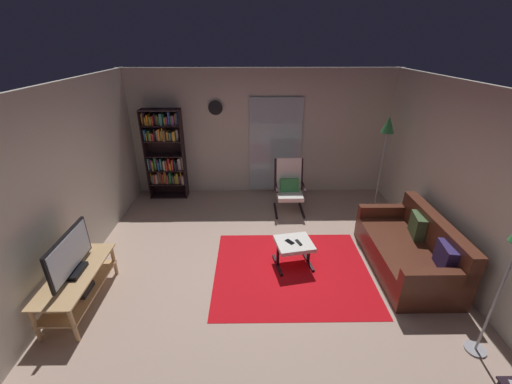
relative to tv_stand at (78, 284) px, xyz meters
name	(u,v)px	position (x,y,z in m)	size (l,w,h in m)	color
ground_plane	(264,274)	(2.36, 0.55, -0.33)	(7.02, 7.02, 0.00)	tan
wall_back	(260,133)	(2.36, 3.45, 0.97)	(5.60, 0.06, 2.60)	beige
wall_left	(54,194)	(-0.34, 0.55, 0.97)	(0.06, 6.00, 2.60)	beige
wall_right	(474,192)	(5.06, 0.55, 0.97)	(0.06, 6.00, 2.60)	beige
glass_door_panel	(275,146)	(2.68, 3.39, 0.72)	(1.10, 0.01, 2.00)	silver
area_rug	(292,271)	(2.76, 0.61, -0.32)	(2.25, 1.92, 0.01)	red
tv_stand	(78,284)	(0.00, 0.00, 0.00)	(0.51, 1.26, 0.49)	tan
television	(70,256)	(0.00, 0.01, 0.42)	(0.20, 0.90, 0.54)	black
bookshelf_near_tv	(165,152)	(0.40, 3.18, 0.66)	(0.78, 0.30, 1.87)	black
leather_sofa	(410,251)	(4.49, 0.67, -0.03)	(0.92, 1.81, 0.83)	#572A1C
lounge_armchair	(289,184)	(2.91, 2.54, 0.21)	(0.57, 0.66, 1.02)	black
ottoman	(294,246)	(2.80, 0.77, 0.01)	(0.60, 0.57, 0.40)	white
tv_remote	(299,242)	(2.86, 0.74, 0.09)	(0.04, 0.14, 0.02)	black
cell_phone	(290,242)	(2.73, 0.76, 0.08)	(0.07, 0.14, 0.01)	black
floor_lamp_by_shelf	(387,132)	(4.64, 2.54, 1.24)	(0.24, 0.24, 1.85)	#A5A5AD
wall_clock	(215,108)	(1.46, 3.38, 1.52)	(0.29, 0.03, 0.29)	silver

